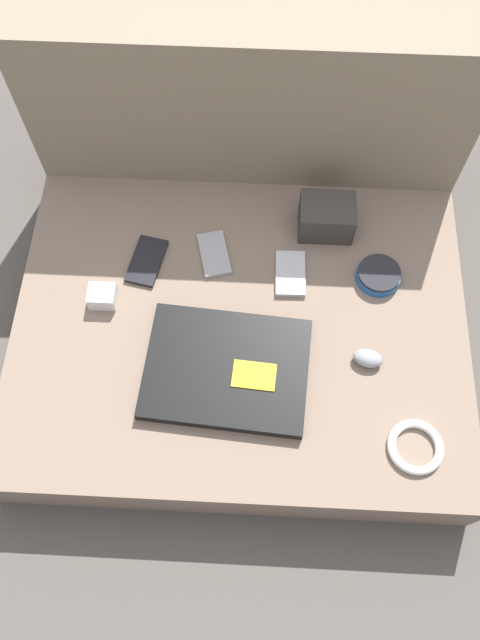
{
  "coord_description": "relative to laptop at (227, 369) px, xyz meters",
  "views": [
    {
      "loc": [
        0.03,
        -0.58,
        1.39
      ],
      "look_at": [
        0.0,
        0.0,
        0.17
      ],
      "focal_mm": 35.0,
      "sensor_mm": 36.0,
      "label": 1
    }
  ],
  "objects": [
    {
      "name": "phone_small",
      "position": [
        -0.2,
        0.26,
        -0.01
      ],
      "size": [
        0.09,
        0.14,
        0.01
      ],
      "rotation": [
        0.0,
        0.0,
        -0.2
      ],
      "color": "black",
      "rests_on": "couch_seat"
    },
    {
      "name": "couch_seat",
      "position": [
        0.02,
        0.11,
        -0.09
      ],
      "size": [
        1.0,
        0.77,
        0.15
      ],
      "color": "#7A6656",
      "rests_on": "ground_plane"
    },
    {
      "name": "laptop",
      "position": [
        0.0,
        0.0,
        0.0
      ],
      "size": [
        0.36,
        0.28,
        0.03
      ],
      "rotation": [
        0.0,
        0.0,
        -0.07
      ],
      "color": "black",
      "rests_on": "couch_seat"
    },
    {
      "name": "ground_plane",
      "position": [
        0.02,
        0.11,
        -0.16
      ],
      "size": [
        8.0,
        8.0,
        0.0
      ],
      "primitive_type": "plane",
      "color": "#4C4742"
    },
    {
      "name": "cable_coil",
      "position": [
        0.39,
        -0.15,
        -0.0
      ],
      "size": [
        0.11,
        0.11,
        0.02
      ],
      "color": "white",
      "rests_on": "couch_seat"
    },
    {
      "name": "couch_backrest",
      "position": [
        0.02,
        0.6,
        0.12
      ],
      "size": [
        1.0,
        0.2,
        0.55
      ],
      "color": "#7F705B",
      "rests_on": "ground_plane"
    },
    {
      "name": "speaker_puck",
      "position": [
        0.33,
        0.24,
        0.0
      ],
      "size": [
        0.1,
        0.1,
        0.03
      ],
      "color": "#1E569E",
      "rests_on": "couch_seat"
    },
    {
      "name": "phone_black",
      "position": [
        -0.05,
        0.29,
        -0.01
      ],
      "size": [
        0.09,
        0.13,
        0.01
      ],
      "rotation": [
        0.0,
        0.0,
        0.25
      ],
      "color": "#99999E",
      "rests_on": "couch_seat"
    },
    {
      "name": "computer_mouse",
      "position": [
        0.3,
        0.04,
        0.0
      ],
      "size": [
        0.07,
        0.05,
        0.03
      ],
      "rotation": [
        0.0,
        0.0,
        -0.18
      ],
      "color": "gray",
      "rests_on": "couch_seat"
    },
    {
      "name": "charger_brick",
      "position": [
        -0.29,
        0.16,
        0.01
      ],
      "size": [
        0.06,
        0.05,
        0.04
      ],
      "color": "silver",
      "rests_on": "couch_seat"
    },
    {
      "name": "camera_pouch",
      "position": [
        0.21,
        0.38,
        0.03
      ],
      "size": [
        0.13,
        0.1,
        0.09
      ],
      "color": "#38332D",
      "rests_on": "couch_seat"
    },
    {
      "name": "phone_silver",
      "position": [
        0.13,
        0.24,
        -0.01
      ],
      "size": [
        0.07,
        0.12,
        0.01
      ],
      "rotation": [
        0.0,
        0.0,
        0.02
      ],
      "color": "#B7B7BC",
      "rests_on": "couch_seat"
    }
  ]
}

